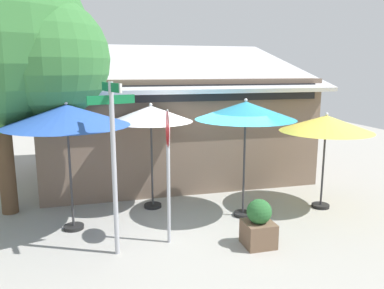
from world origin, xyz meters
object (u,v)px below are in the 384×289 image
at_px(patio_umbrella_royal_blue_left, 67,116).
at_px(patio_umbrella_mustard_far_right, 326,124).
at_px(street_sign_post, 114,152).
at_px(patio_umbrella_teal_right, 246,111).
at_px(sidewalk_planter, 259,225).
at_px(patio_umbrella_ivory_center, 151,115).
at_px(shade_tree, 5,43).
at_px(stop_sign, 168,152).

height_order(patio_umbrella_royal_blue_left, patio_umbrella_mustard_far_right, patio_umbrella_royal_blue_left).
relative_size(street_sign_post, patio_umbrella_mustard_far_right, 1.34).
xyz_separation_m(patio_umbrella_teal_right, sidewalk_planter, (-0.31, -1.56, -2.08)).
relative_size(patio_umbrella_royal_blue_left, patio_umbrella_teal_right, 1.00).
xyz_separation_m(patio_umbrella_royal_blue_left, patio_umbrella_teal_right, (3.92, -0.25, 0.01)).
bearing_deg(patio_umbrella_royal_blue_left, street_sign_post, -59.05).
bearing_deg(street_sign_post, patio_umbrella_royal_blue_left, 120.95).
xyz_separation_m(patio_umbrella_teal_right, patio_umbrella_mustard_far_right, (2.15, 0.02, -0.38)).
height_order(patio_umbrella_royal_blue_left, patio_umbrella_ivory_center, patio_umbrella_royal_blue_left).
xyz_separation_m(patio_umbrella_mustard_far_right, sidewalk_planter, (-2.46, -1.58, -1.70)).
relative_size(patio_umbrella_ivory_center, shade_tree, 0.42).
distance_m(patio_umbrella_ivory_center, patio_umbrella_mustard_far_right, 4.31).
xyz_separation_m(patio_umbrella_teal_right, shade_tree, (-5.23, 1.57, 1.52)).
distance_m(patio_umbrella_mustard_far_right, sidewalk_planter, 3.38).
distance_m(patio_umbrella_royal_blue_left, shade_tree, 2.40).
xyz_separation_m(street_sign_post, patio_umbrella_royal_blue_left, (-0.85, 1.42, 0.53)).
bearing_deg(patio_umbrella_teal_right, sidewalk_planter, -101.32).
xyz_separation_m(stop_sign, patio_umbrella_ivory_center, (0.00, 2.08, 0.49)).
height_order(patio_umbrella_royal_blue_left, patio_umbrella_teal_right, patio_umbrella_royal_blue_left).
xyz_separation_m(patio_umbrella_ivory_center, patio_umbrella_mustard_far_right, (4.16, -1.12, -0.23)).
bearing_deg(patio_umbrella_royal_blue_left, shade_tree, 134.69).
height_order(street_sign_post, stop_sign, street_sign_post).
relative_size(patio_umbrella_ivory_center, patio_umbrella_teal_right, 0.95).
distance_m(street_sign_post, patio_umbrella_mustard_far_right, 5.35).
bearing_deg(patio_umbrella_mustard_far_right, street_sign_post, -167.11).
height_order(patio_umbrella_teal_right, patio_umbrella_mustard_far_right, patio_umbrella_teal_right).
bearing_deg(patio_umbrella_teal_right, patio_umbrella_royal_blue_left, 176.41).
xyz_separation_m(street_sign_post, patio_umbrella_teal_right, (3.07, 1.18, 0.54)).
bearing_deg(patio_umbrella_ivory_center, street_sign_post, -114.66).
bearing_deg(stop_sign, sidewalk_planter, -19.86).
relative_size(patio_umbrella_ivory_center, patio_umbrella_mustard_far_right, 1.10).
height_order(patio_umbrella_teal_right, sidewalk_planter, patio_umbrella_teal_right).
bearing_deg(patio_umbrella_mustard_far_right, patio_umbrella_teal_right, -179.56).
bearing_deg(shade_tree, street_sign_post, -51.79).
distance_m(stop_sign, patio_umbrella_teal_right, 2.31).
relative_size(patio_umbrella_mustard_far_right, shade_tree, 0.39).
relative_size(stop_sign, sidewalk_planter, 2.82).
height_order(stop_sign, sidewalk_planter, stop_sign).
distance_m(patio_umbrella_royal_blue_left, patio_umbrella_ivory_center, 2.11).
relative_size(stop_sign, patio_umbrella_ivory_center, 1.02).
bearing_deg(sidewalk_planter, patio_umbrella_royal_blue_left, 153.37).
bearing_deg(street_sign_post, sidewalk_planter, -7.99).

